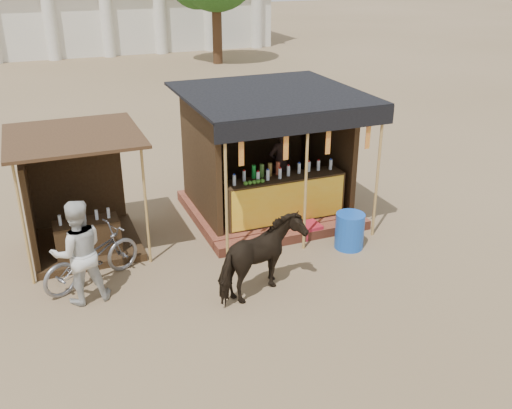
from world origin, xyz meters
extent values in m
plane|color=#846B4C|center=(0.00, 0.00, 0.00)|extent=(120.00, 120.00, 0.00)
cube|color=brown|center=(1.00, 3.50, 0.11)|extent=(3.40, 2.80, 0.22)
cube|color=brown|center=(1.00, 1.95, 0.10)|extent=(3.40, 0.35, 0.20)
cube|color=#352313|center=(1.00, 2.55, 0.69)|extent=(2.60, 0.55, 0.95)
cube|color=yellow|center=(1.00, 2.27, 0.69)|extent=(2.50, 0.02, 0.88)
cube|color=#352313|center=(1.00, 4.75, 1.47)|extent=(3.00, 0.12, 2.50)
cube|color=#352313|center=(-0.50, 3.50, 1.47)|extent=(0.12, 2.50, 2.50)
cube|color=#352313|center=(2.50, 3.50, 1.47)|extent=(0.12, 2.50, 2.50)
cube|color=black|center=(1.00, 3.30, 2.75)|extent=(3.60, 3.60, 0.06)
cube|color=black|center=(1.00, 1.52, 2.57)|extent=(3.60, 0.06, 0.36)
cylinder|color=tan|center=(-0.60, 1.55, 1.38)|extent=(0.06, 0.06, 2.75)
cylinder|color=tan|center=(1.00, 1.55, 1.38)|extent=(0.06, 0.06, 2.75)
cylinder|color=tan|center=(2.60, 1.55, 1.38)|extent=(0.06, 0.06, 2.75)
cube|color=red|center=(-0.30, 1.55, 2.20)|extent=(0.10, 0.02, 0.55)
cube|color=red|center=(0.57, 1.55, 2.20)|extent=(0.10, 0.02, 0.55)
cube|color=red|center=(1.43, 1.55, 2.20)|extent=(0.10, 0.02, 0.55)
cube|color=red|center=(2.30, 1.55, 2.20)|extent=(0.10, 0.02, 0.55)
imported|color=black|center=(1.41, 3.60, 1.05)|extent=(0.65, 0.47, 1.67)
cube|color=#352313|center=(-3.00, 3.20, 0.07)|extent=(2.00, 2.00, 0.15)
cube|color=#352313|center=(-3.00, 4.15, 1.05)|extent=(1.90, 0.10, 2.10)
cube|color=#352313|center=(-3.95, 3.20, 1.05)|extent=(0.10, 1.90, 2.10)
cube|color=#472D19|center=(-3.00, 3.10, 2.35)|extent=(2.40, 2.40, 0.06)
cylinder|color=tan|center=(-4.05, 2.15, 1.18)|extent=(0.05, 0.05, 2.35)
cylinder|color=tan|center=(-1.95, 2.15, 1.18)|extent=(0.05, 0.05, 2.35)
cube|color=#352313|center=(-3.00, 2.70, 0.40)|extent=(1.20, 0.50, 0.80)
imported|color=black|center=(-0.42, 0.31, 0.69)|extent=(1.80, 1.37, 1.39)
imported|color=gray|center=(-3.04, 1.80, 0.49)|extent=(1.98, 1.38, 0.99)
imported|color=beige|center=(-3.26, 1.28, 0.91)|extent=(0.93, 0.75, 1.83)
cylinder|color=blue|center=(1.86, 1.26, 0.36)|extent=(0.59, 0.59, 0.73)
cube|color=#A91C2D|center=(1.37, 2.00, 0.14)|extent=(0.42, 0.45, 0.27)
cube|color=#1B7D4E|center=(1.83, 2.53, 0.20)|extent=(0.66, 0.48, 0.40)
cube|color=white|center=(1.83, 2.53, 0.43)|extent=(0.68, 0.50, 0.06)
cylinder|color=silver|center=(-2.00, 26.40, 1.80)|extent=(0.70, 0.70, 3.60)
cylinder|color=silver|center=(1.00, 26.40, 1.80)|extent=(0.70, 0.70, 3.60)
cylinder|color=silver|center=(4.00, 26.40, 1.80)|extent=(0.70, 0.70, 3.60)
cylinder|color=silver|center=(7.00, 26.40, 1.80)|extent=(0.70, 0.70, 3.60)
cylinder|color=silver|center=(10.00, 26.40, 1.80)|extent=(0.70, 0.70, 3.60)
cylinder|color=#382314|center=(6.00, 22.00, 2.00)|extent=(0.50, 0.50, 4.00)
camera|label=1|loc=(-3.62, -7.42, 5.40)|focal=40.00mm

